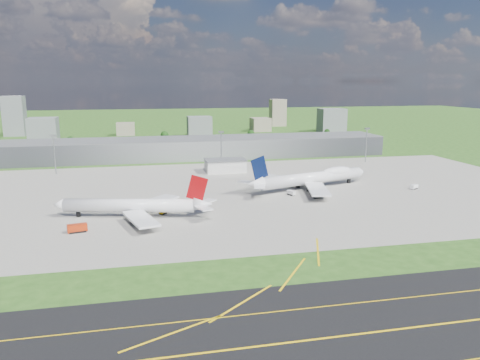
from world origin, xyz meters
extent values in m
plane|color=#284F18|center=(0.00, 150.00, 0.00)|extent=(1400.00, 1400.00, 0.00)
cube|color=black|center=(0.00, -110.00, 0.03)|extent=(1400.00, 60.00, 0.06)
cube|color=gray|center=(10.00, 40.00, 0.04)|extent=(360.00, 190.00, 0.08)
cube|color=gray|center=(0.00, 165.00, 7.50)|extent=(300.00, 42.00, 15.00)
cube|color=silver|center=(10.00, 100.00, 4.00)|extent=(26.00, 16.00, 8.00)
cylinder|color=gray|center=(-100.00, 115.00, 12.50)|extent=(0.70, 0.70, 25.00)
cube|color=gray|center=(-100.00, 115.00, 25.30)|extent=(3.50, 2.00, 1.20)
cylinder|color=gray|center=(10.00, 115.00, 12.50)|extent=(0.70, 0.70, 25.00)
cube|color=gray|center=(10.00, 115.00, 25.30)|extent=(3.50, 2.00, 1.20)
cylinder|color=gray|center=(120.00, 115.00, 12.50)|extent=(0.70, 0.70, 25.00)
cube|color=gray|center=(120.00, 115.00, 25.30)|extent=(3.50, 2.00, 1.20)
cylinder|color=white|center=(-51.56, 3.32, 5.52)|extent=(57.97, 19.66, 6.02)
cone|color=white|center=(-82.27, 10.82, 5.52)|extent=(6.30, 7.04, 6.02)
cone|color=white|center=(-19.39, -4.54, 6.32)|extent=(9.23, 7.75, 6.02)
cube|color=maroon|center=(-53.51, 3.79, 3.65)|extent=(46.95, 13.72, 1.30)
cube|color=white|center=(-46.67, -12.61, 3.71)|extent=(15.98, 27.58, 0.90)
cube|color=white|center=(-39.88, 15.19, 3.71)|extent=(24.56, 25.10, 0.90)
cube|color=#98080D|center=(-21.83, -3.95, 13.55)|extent=(9.83, 2.86, 12.13)
cylinder|color=#38383D|center=(-48.15, -8.36, 1.81)|extent=(6.12, 4.43, 3.21)
cylinder|color=#38383D|center=(-43.15, 12.11, 1.81)|extent=(6.12, 4.43, 3.21)
cube|color=black|center=(-46.78, -2.50, 1.25)|extent=(1.85, 1.55, 2.51)
cube|color=black|center=(-44.64, 6.28, 1.25)|extent=(1.85, 1.55, 2.51)
cube|color=black|center=(-73.98, 8.79, 1.25)|extent=(1.85, 1.55, 2.51)
cylinder|color=white|center=(49.39, 40.62, 6.01)|extent=(66.70, 26.49, 6.77)
cone|color=white|center=(84.35, 51.43, 6.01)|extent=(7.22, 8.08, 6.77)
cone|color=white|center=(12.87, 29.31, 6.88)|extent=(10.35, 9.05, 6.77)
cube|color=navy|center=(51.48, 41.26, 3.91)|extent=(53.87, 19.07, 1.42)
ellipsoid|color=white|center=(66.21, 45.82, 8.04)|extent=(22.70, 12.88, 6.10)
cube|color=white|center=(35.12, 53.56, 4.04)|extent=(29.04, 27.92, 0.98)
cube|color=white|center=(44.93, 21.88, 4.04)|extent=(16.34, 31.90, 0.98)
cube|color=black|center=(15.48, 30.12, 14.86)|extent=(10.56, 3.74, 13.20)
cylinder|color=#38383D|center=(41.06, 48.33, 1.97)|extent=(6.77, 5.12, 3.50)
cylinder|color=#38383D|center=(31.81, 56.90, 1.97)|extent=(6.77, 5.12, 3.50)
cylinder|color=#38383D|center=(46.88, 29.55, 1.97)|extent=(6.77, 5.12, 3.50)
cylinder|color=#38383D|center=(44.08, 17.25, 1.97)|extent=(6.77, 5.12, 3.50)
cube|color=black|center=(41.68, 43.37, 1.37)|extent=(2.06, 1.77, 2.73)
cube|color=black|center=(44.58, 33.98, 1.37)|extent=(2.06, 1.77, 2.73)
cube|color=black|center=(75.48, 48.69, 1.37)|extent=(2.06, 1.77, 2.73)
cube|color=#AC2A0C|center=(-71.79, -14.36, 1.96)|extent=(8.12, 4.53, 3.07)
cube|color=black|center=(-71.79, -14.36, 0.43)|extent=(7.03, 4.41, 0.70)
cube|color=#D09D0C|center=(-36.60, 5.02, 1.11)|extent=(3.79, 3.78, 1.36)
cube|color=black|center=(-36.60, 5.02, 0.43)|extent=(3.49, 3.49, 0.70)
cube|color=silver|center=(32.37, 27.27, 1.51)|extent=(3.96, 5.37, 2.16)
cube|color=black|center=(32.37, 27.27, 0.43)|extent=(3.76, 4.74, 0.70)
cube|color=white|center=(104.72, 26.34, 1.53)|extent=(5.45, 4.33, 2.20)
cube|color=black|center=(104.72, 26.34, 0.43)|extent=(4.84, 4.09, 0.70)
cube|color=slate|center=(-140.00, 300.00, 12.00)|extent=(28.00, 22.00, 24.00)
cube|color=gray|center=(-60.00, 340.00, 7.00)|extent=(20.00, 18.00, 14.00)
cube|color=slate|center=(20.00, 310.00, 11.00)|extent=(26.00, 20.00, 22.00)
cube|color=gray|center=(100.00, 350.00, 8.00)|extent=(22.00, 24.00, 16.00)
cube|color=slate|center=(180.00, 320.00, 14.00)|extent=(30.00, 22.00, 28.00)
cube|color=slate|center=(-180.00, 360.00, 22.00)|extent=(22.00, 20.00, 44.00)
cube|color=gray|center=(140.00, 410.00, 18.00)|extent=(20.00, 18.00, 36.00)
cylinder|color=#382314|center=(-110.00, 265.00, 1.50)|extent=(0.70, 0.70, 3.00)
sphere|color=black|center=(-110.00, 265.00, 4.88)|extent=(6.75, 6.75, 6.75)
cylinder|color=#382314|center=(-20.00, 280.00, 1.80)|extent=(0.70, 0.70, 3.60)
sphere|color=black|center=(-20.00, 280.00, 5.85)|extent=(8.10, 8.10, 8.10)
cylinder|color=#382314|center=(70.00, 275.00, 1.70)|extent=(0.70, 0.70, 3.40)
sphere|color=black|center=(70.00, 275.00, 5.53)|extent=(7.65, 7.65, 7.65)
cylinder|color=#382314|center=(160.00, 285.00, 1.40)|extent=(0.70, 0.70, 2.80)
sphere|color=black|center=(160.00, 285.00, 4.55)|extent=(6.30, 6.30, 6.30)
camera|label=1|loc=(-45.98, -203.94, 59.68)|focal=35.00mm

